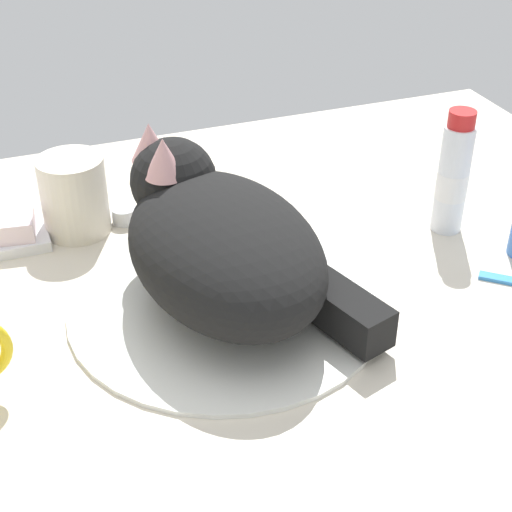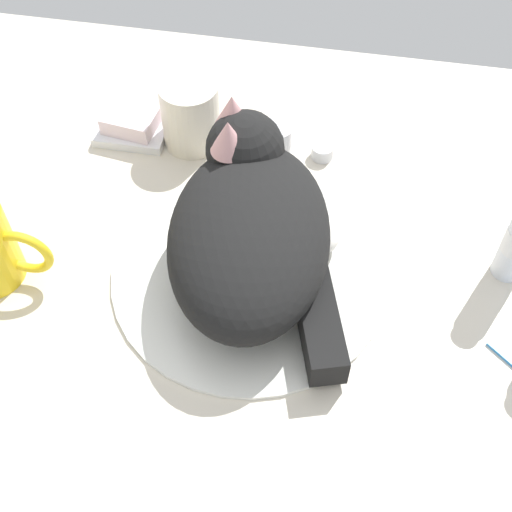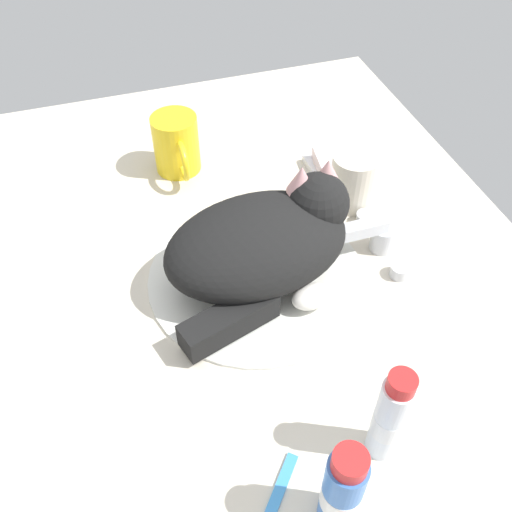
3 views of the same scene
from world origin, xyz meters
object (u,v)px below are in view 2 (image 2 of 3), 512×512
(cat, at_px, (251,226))
(soap_bar, at_px, (130,121))
(rinse_cup, at_px, (191,114))
(faucet, at_px, (276,144))

(cat, relative_size, soap_bar, 4.24)
(rinse_cup, distance_m, soap_bar, 0.08)
(cat, bearing_deg, rinse_cup, 121.13)
(cat, distance_m, soap_bar, 0.26)
(faucet, xyz_separation_m, soap_bar, (-0.19, 0.01, -0.00))
(faucet, relative_size, cat, 0.52)
(rinse_cup, bearing_deg, soap_bar, -177.50)
(rinse_cup, bearing_deg, cat, -58.87)
(faucet, relative_size, rinse_cup, 1.60)
(cat, relative_size, rinse_cup, 3.09)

